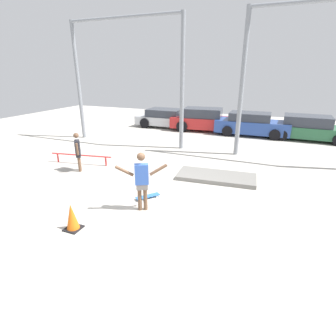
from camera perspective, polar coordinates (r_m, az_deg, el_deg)
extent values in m
plane|color=#B2ADA3|center=(7.83, -2.41, -7.99)|extent=(36.00, 36.00, 0.00)
cylinder|color=brown|center=(7.43, -6.19, -6.30)|extent=(0.11, 0.11, 0.80)
cylinder|color=brown|center=(7.43, -4.96, -6.25)|extent=(0.11, 0.11, 0.80)
cube|color=slate|center=(7.29, -5.66, -3.95)|extent=(0.36, 0.31, 0.18)
cube|color=#3359B2|center=(7.15, -5.76, -1.35)|extent=(0.42, 0.34, 0.58)
sphere|color=brown|center=(6.98, -5.91, 2.48)|extent=(0.22, 0.22, 0.22)
cylinder|color=brown|center=(7.13, -9.49, -0.63)|extent=(0.48, 0.31, 0.34)
cylinder|color=brown|center=(7.12, -2.10, -0.37)|extent=(0.48, 0.31, 0.34)
cube|color=#2D66B2|center=(8.20, -4.42, -6.10)|extent=(0.65, 0.73, 0.01)
cylinder|color=silver|center=(8.41, -3.08, -5.69)|extent=(0.06, 0.06, 0.05)
cylinder|color=silver|center=(8.23, -2.42, -6.28)|extent=(0.06, 0.06, 0.05)
cylinder|color=silver|center=(8.22, -6.40, -6.44)|extent=(0.06, 0.06, 0.05)
cylinder|color=silver|center=(8.04, -5.81, -7.07)|extent=(0.06, 0.06, 0.05)
cube|color=slate|center=(9.76, 10.46, -1.88)|extent=(2.90, 1.45, 0.15)
cylinder|color=red|center=(11.62, -18.44, 2.66)|extent=(2.69, 0.53, 0.06)
cylinder|color=red|center=(12.27, -22.84, 2.07)|extent=(0.07, 0.07, 0.38)
cylinder|color=red|center=(11.16, -13.39, 1.41)|extent=(0.07, 0.07, 0.38)
cylinder|color=gray|center=(16.03, -18.93, 17.14)|extent=(0.20, 0.20, 6.17)
cylinder|color=gray|center=(12.94, 3.10, 17.59)|extent=(0.20, 0.20, 6.17)
cylinder|color=gray|center=(14.42, -9.88, 29.63)|extent=(6.09, 0.16, 0.16)
cylinder|color=gray|center=(12.31, 15.77, 16.75)|extent=(0.20, 0.20, 6.17)
cube|color=#B7BABF|center=(18.54, -0.19, 10.34)|extent=(4.18, 1.84, 0.56)
cube|color=#2D333D|center=(18.51, -0.68, 11.97)|extent=(2.30, 1.68, 0.49)
cylinder|color=black|center=(18.94, 4.54, 10.10)|extent=(0.67, 0.22, 0.67)
cylinder|color=black|center=(17.28, 2.67, 9.14)|extent=(0.67, 0.22, 0.67)
cylinder|color=black|center=(19.88, -2.68, 10.63)|extent=(0.67, 0.22, 0.67)
cylinder|color=black|center=(18.31, -5.08, 9.72)|extent=(0.67, 0.22, 0.67)
cube|color=red|center=(17.55, 8.07, 9.80)|extent=(4.48, 2.16, 0.68)
cube|color=#2D333D|center=(17.47, 7.60, 11.86)|extent=(2.53, 1.83, 0.57)
cylinder|color=black|center=(18.27, 12.69, 9.35)|extent=(0.73, 0.29, 0.71)
cylinder|color=black|center=(16.60, 12.19, 8.30)|extent=(0.73, 0.29, 0.71)
cylinder|color=black|center=(18.64, 4.32, 10.01)|extent=(0.73, 0.29, 0.71)
cylinder|color=black|center=(17.01, 3.05, 9.02)|extent=(0.73, 0.29, 0.71)
cube|color=#284793|center=(16.89, 17.79, 8.61)|extent=(4.32, 1.73, 0.73)
cube|color=#2D333D|center=(16.79, 17.42, 10.66)|extent=(2.38, 1.57, 0.46)
cylinder|color=black|center=(17.70, 22.24, 7.82)|extent=(0.62, 0.23, 0.61)
cylinder|color=black|center=(16.11, 22.19, 6.70)|extent=(0.62, 0.23, 0.61)
cylinder|color=black|center=(17.85, 13.64, 8.86)|extent=(0.62, 0.23, 0.61)
cylinder|color=black|center=(16.28, 12.77, 7.84)|extent=(0.62, 0.23, 0.61)
cube|color=#28603D|center=(17.09, 28.33, 7.06)|extent=(4.52, 1.90, 0.62)
cube|color=#2D333D|center=(16.97, 28.07, 9.08)|extent=(2.50, 1.70, 0.56)
cylinder|color=black|center=(18.13, 32.44, 6.40)|extent=(0.61, 0.24, 0.60)
cylinder|color=black|center=(17.92, 23.69, 7.74)|extent=(0.61, 0.24, 0.60)
cylinder|color=black|center=(16.21, 23.53, 6.57)|extent=(0.61, 0.24, 0.60)
cylinder|color=brown|center=(10.76, -18.75, 1.09)|extent=(0.11, 0.11, 0.72)
cylinder|color=brown|center=(10.91, -18.72, 1.35)|extent=(0.11, 0.11, 0.72)
cube|color=black|center=(10.74, -18.91, 2.73)|extent=(0.32, 0.34, 0.16)
cube|color=#26262D|center=(10.66, -19.11, 4.36)|extent=(0.36, 0.39, 0.52)
sphere|color=brown|center=(10.55, -19.39, 6.70)|extent=(0.20, 0.20, 0.20)
cylinder|color=brown|center=(10.42, -19.17, 3.90)|extent=(0.15, 0.17, 0.48)
cylinder|color=brown|center=(10.90, -19.03, 4.62)|extent=(0.15, 0.17, 0.48)
cube|color=black|center=(7.15, -19.87, -12.25)|extent=(0.39, 0.39, 0.03)
cone|color=orange|center=(6.97, -20.21, -9.84)|extent=(0.31, 0.31, 0.66)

